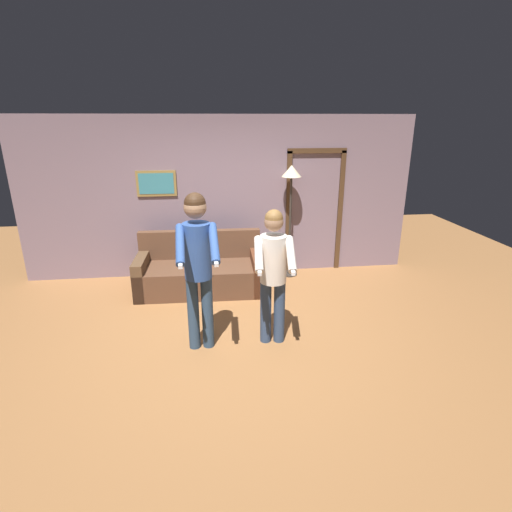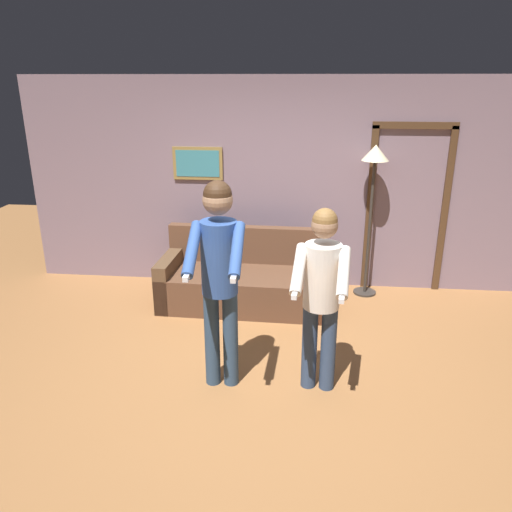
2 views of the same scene
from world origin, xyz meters
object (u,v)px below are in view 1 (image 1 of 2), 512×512
(torchiere_lamp, at_px, (291,186))
(couch, at_px, (200,273))
(person_standing_left, at_px, (198,257))
(person_standing_right, at_px, (273,266))

(torchiere_lamp, bearing_deg, couch, -163.10)
(torchiere_lamp, relative_size, person_standing_left, 1.02)
(torchiere_lamp, bearing_deg, person_standing_right, -106.57)
(couch, bearing_deg, person_standing_right, -62.59)
(torchiere_lamp, distance_m, person_standing_left, 2.62)
(couch, height_order, person_standing_left, person_standing_left)
(couch, xyz_separation_m, torchiere_lamp, (1.49, 0.45, 1.23))
(torchiere_lamp, height_order, person_standing_left, torchiere_lamp)
(person_standing_left, xyz_separation_m, person_standing_right, (0.84, 0.03, -0.15))
(torchiere_lamp, height_order, person_standing_right, torchiere_lamp)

